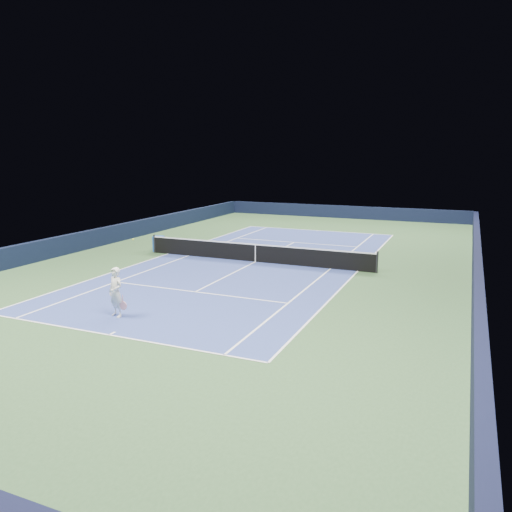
% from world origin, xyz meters
% --- Properties ---
extents(ground, '(40.00, 40.00, 0.00)m').
position_xyz_m(ground, '(0.00, 0.00, 0.00)').
color(ground, '#2F502B').
rests_on(ground, ground).
extents(wall_far, '(22.00, 0.35, 1.10)m').
position_xyz_m(wall_far, '(0.00, 19.82, 0.55)').
color(wall_far, black).
rests_on(wall_far, ground).
extents(wall_right, '(0.35, 40.00, 1.10)m').
position_xyz_m(wall_right, '(10.82, 0.00, 0.55)').
color(wall_right, black).
rests_on(wall_right, ground).
extents(wall_left, '(0.35, 40.00, 1.10)m').
position_xyz_m(wall_left, '(-10.82, 0.00, 0.55)').
color(wall_left, black).
rests_on(wall_left, ground).
extents(court_surface, '(10.97, 23.77, 0.01)m').
position_xyz_m(court_surface, '(0.00, 0.00, 0.00)').
color(court_surface, navy).
rests_on(court_surface, ground).
extents(baseline_far, '(10.97, 0.08, 0.00)m').
position_xyz_m(baseline_far, '(0.00, 11.88, 0.01)').
color(baseline_far, white).
rests_on(baseline_far, ground).
extents(baseline_near, '(10.97, 0.08, 0.00)m').
position_xyz_m(baseline_near, '(0.00, -11.88, 0.01)').
color(baseline_near, white).
rests_on(baseline_near, ground).
extents(sideline_doubles_right, '(0.08, 23.77, 0.00)m').
position_xyz_m(sideline_doubles_right, '(5.49, 0.00, 0.01)').
color(sideline_doubles_right, white).
rests_on(sideline_doubles_right, ground).
extents(sideline_doubles_left, '(0.08, 23.77, 0.00)m').
position_xyz_m(sideline_doubles_left, '(-5.49, 0.00, 0.01)').
color(sideline_doubles_left, white).
rests_on(sideline_doubles_left, ground).
extents(sideline_singles_right, '(0.08, 23.77, 0.00)m').
position_xyz_m(sideline_singles_right, '(4.12, 0.00, 0.01)').
color(sideline_singles_right, white).
rests_on(sideline_singles_right, ground).
extents(sideline_singles_left, '(0.08, 23.77, 0.00)m').
position_xyz_m(sideline_singles_left, '(-4.12, 0.00, 0.01)').
color(sideline_singles_left, white).
rests_on(sideline_singles_left, ground).
extents(service_line_far, '(8.23, 0.08, 0.00)m').
position_xyz_m(service_line_far, '(0.00, 6.40, 0.01)').
color(service_line_far, white).
rests_on(service_line_far, ground).
extents(service_line_near, '(8.23, 0.08, 0.00)m').
position_xyz_m(service_line_near, '(0.00, -6.40, 0.01)').
color(service_line_near, white).
rests_on(service_line_near, ground).
extents(center_service_line, '(0.08, 12.80, 0.00)m').
position_xyz_m(center_service_line, '(0.00, 0.00, 0.01)').
color(center_service_line, white).
rests_on(center_service_line, ground).
extents(center_mark_far, '(0.08, 0.30, 0.00)m').
position_xyz_m(center_mark_far, '(0.00, 11.73, 0.01)').
color(center_mark_far, white).
rests_on(center_mark_far, ground).
extents(center_mark_near, '(0.08, 0.30, 0.00)m').
position_xyz_m(center_mark_near, '(0.00, -11.73, 0.01)').
color(center_mark_near, white).
rests_on(center_mark_near, ground).
extents(tennis_net, '(12.90, 0.10, 1.07)m').
position_xyz_m(tennis_net, '(0.00, 0.00, 0.50)').
color(tennis_net, black).
rests_on(tennis_net, ground).
extents(sponsor_cube, '(0.62, 0.58, 0.92)m').
position_xyz_m(sponsor_cube, '(-6.40, 0.42, 0.46)').
color(sponsor_cube, '#1D51B1').
rests_on(sponsor_cube, ground).
extents(tennis_player, '(0.85, 1.33, 2.66)m').
position_xyz_m(tennis_player, '(-0.95, -10.28, 0.90)').
color(tennis_player, white).
rests_on(tennis_player, ground).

